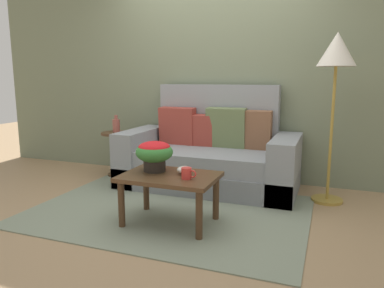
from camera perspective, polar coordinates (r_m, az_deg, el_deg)
ground_plane at (r=3.59m, az=-3.19°, el=-10.07°), size 14.00×14.00×0.00m
wall_back at (r=4.63m, az=3.58°, el=11.09°), size 6.40×0.12×2.63m
area_rug at (r=3.54m, az=-3.57°, el=-10.29°), size 2.54×1.80×0.01m
couch at (r=4.24m, az=2.77°, el=-2.00°), size 1.98×0.92×1.16m
coffee_table at (r=3.14m, az=-3.48°, el=-6.04°), size 0.81×0.56×0.44m
side_table at (r=4.77m, az=-11.73°, el=-0.28°), size 0.36×0.36×0.56m
floor_lamp at (r=3.85m, az=21.48°, el=11.89°), size 0.37×0.37×1.67m
potted_plant at (r=3.22m, az=-5.87°, el=-1.34°), size 0.33×0.33×0.27m
coffee_mug at (r=2.98m, az=-0.81°, el=-4.57°), size 0.13×0.08×0.09m
snack_bowl at (r=3.14m, az=-1.17°, el=-4.02°), size 0.13×0.13×0.07m
table_vase at (r=4.74m, az=-11.67°, el=2.87°), size 0.09×0.09×0.22m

